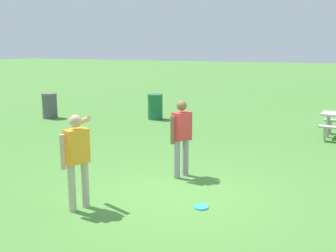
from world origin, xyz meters
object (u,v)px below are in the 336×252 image
person_catcher (77,155)px  trash_can_further_along (155,107)px  frisbee (201,207)px  trash_can_beside_table (50,106)px  person_thrower (181,134)px

person_catcher → trash_can_further_along: person_catcher is taller
trash_can_further_along → frisbee: bearing=-58.5°
frisbee → trash_can_further_along: size_ratio=0.27×
person_catcher → trash_can_further_along: 8.50m
frisbee → trash_can_beside_table: 10.03m
person_thrower → trash_can_beside_table: (-7.27, 4.35, -0.46)m
person_thrower → trash_can_further_along: size_ratio=1.71×
trash_can_beside_table → trash_can_further_along: size_ratio=1.00×
trash_can_beside_table → trash_can_further_along: same height
person_thrower → trash_can_further_along: person_thrower is taller
trash_can_beside_table → frisbee: bearing=-34.9°
person_catcher → trash_can_beside_table: person_catcher is taller
person_catcher → frisbee: 2.30m
frisbee → person_catcher: bearing=-154.6°
person_thrower → person_catcher: 2.48m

